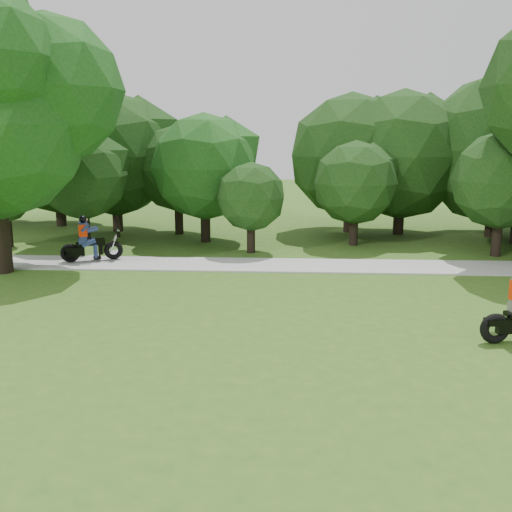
{
  "coord_description": "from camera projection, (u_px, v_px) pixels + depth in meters",
  "views": [
    {
      "loc": [
        -0.57,
        -12.34,
        4.69
      ],
      "look_at": [
        -1.47,
        3.33,
        1.36
      ],
      "focal_mm": 40.0,
      "sensor_mm": 36.0,
      "label": 1
    }
  ],
  "objects": [
    {
      "name": "tree_line",
      "position": [
        344.0,
        159.0,
        26.57
      ],
      "size": [
        40.33,
        11.86,
        7.52
      ],
      "color": "black",
      "rests_on": "ground"
    },
    {
      "name": "ground",
      "position": [
        312.0,
        345.0,
        12.99
      ],
      "size": [
        100.0,
        100.0,
        0.0
      ],
      "primitive_type": "plane",
      "color": "#325D1A",
      "rests_on": "ground"
    },
    {
      "name": "walkway",
      "position": [
        303.0,
        266.0,
        20.8
      ],
      "size": [
        60.0,
        2.2,
        0.06
      ],
      "primitive_type": "cube",
      "color": "#ABABA5",
      "rests_on": "ground"
    },
    {
      "name": "touring_motorcycle",
      "position": [
        88.0,
        245.0,
        21.26
      ],
      "size": [
        2.17,
        1.34,
        1.74
      ],
      "rotation": [
        0.0,
        0.0,
        0.41
      ],
      "color": "black",
      "rests_on": "walkway"
    }
  ]
}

